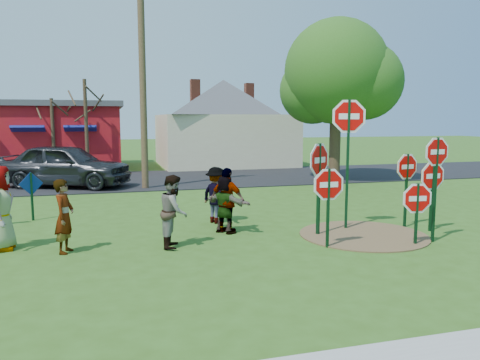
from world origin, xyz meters
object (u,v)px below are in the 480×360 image
object	(u,v)px
stop_sign_d	(407,172)
person_b	(64,216)
suv	(66,165)
leafy_tree	(339,77)
utility_pole	(143,74)
stop_sign_a	(328,191)
stop_sign_c	(436,165)
stop_sign_b	(348,130)
person_a	(0,208)

from	to	relation	value
stop_sign_d	person_b	bearing A→B (deg)	171.08
suv	leafy_tree	bearing A→B (deg)	-71.79
utility_pole	stop_sign_a	bearing A→B (deg)	-72.41
stop_sign_a	stop_sign_c	distance (m)	2.72
person_b	leafy_tree	xyz separation A→B (m)	(11.33, 9.27, 4.02)
stop_sign_d	leafy_tree	xyz separation A→B (m)	(2.66, 9.15, 3.33)
suv	stop_sign_c	bearing A→B (deg)	-118.29
stop_sign_a	stop_sign_c	xyz separation A→B (m)	(2.65, -0.22, 0.54)
stop_sign_c	utility_pole	world-z (taller)	utility_pole
person_b	leafy_tree	bearing A→B (deg)	-34.79
person_b	suv	bearing A→B (deg)	20.36
stop_sign_c	utility_pole	xyz separation A→B (m)	(-5.96, 10.65, 2.92)
stop_sign_a	suv	world-z (taller)	stop_sign_a
stop_sign_a	suv	size ratio (longest dim) A/B	0.36
stop_sign_a	stop_sign_d	size ratio (longest dim) A/B	0.92
stop_sign_b	person_a	bearing A→B (deg)	-161.98
stop_sign_d	utility_pole	bearing A→B (deg)	114.69
stop_sign_d	stop_sign_c	bearing A→B (deg)	-110.42
stop_sign_b	suv	size ratio (longest dim) A/B	0.66
stop_sign_b	stop_sign_d	size ratio (longest dim) A/B	1.68
person_a	stop_sign_c	bearing A→B (deg)	-103.29
stop_sign_b	utility_pole	bearing A→B (deg)	137.13
stop_sign_d	person_b	xyz separation A→B (m)	(-8.67, -0.11, -0.69)
leafy_tree	stop_sign_a	bearing A→B (deg)	-118.21
utility_pole	leafy_tree	distance (m)	8.91
stop_sign_c	leafy_tree	distance (m)	11.46
stop_sign_b	person_a	distance (m)	8.59
stop_sign_b	stop_sign_c	distance (m)	2.36
stop_sign_b	person_b	xyz separation A→B (m)	(-7.03, -0.37, -1.81)
stop_sign_b	suv	xyz separation A→B (m)	(-7.84, 10.13, -1.66)
stop_sign_d	person_b	world-z (taller)	stop_sign_d
stop_sign_a	person_a	bearing A→B (deg)	168.79
person_a	utility_pole	size ratio (longest dim) A/B	0.21
suv	stop_sign_b	bearing A→B (deg)	-118.23
suv	stop_sign_d	bearing A→B (deg)	-113.60
person_b	suv	distance (m)	10.54
leafy_tree	stop_sign_c	bearing A→B (deg)	-105.46
stop_sign_b	stop_sign_d	bearing A→B (deg)	10.70
stop_sign_d	suv	world-z (taller)	stop_sign_d
stop_sign_a	suv	distance (m)	13.39
stop_sign_c	stop_sign_d	size ratio (longest dim) A/B	1.23
stop_sign_b	stop_sign_a	bearing A→B (deg)	-110.46
stop_sign_b	leafy_tree	world-z (taller)	leafy_tree
stop_sign_b	stop_sign_d	xyz separation A→B (m)	(1.64, -0.26, -1.12)
stop_sign_d	stop_sign_b	bearing A→B (deg)	161.35
person_a	person_b	size ratio (longest dim) A/B	1.17
utility_pole	leafy_tree	xyz separation A→B (m)	(8.91, 0.02, 0.07)
leafy_tree	stop_sign_b	bearing A→B (deg)	-115.79
suv	person_a	bearing A→B (deg)	-159.33
person_a	utility_pole	xyz separation A→B (m)	(3.81, 8.63, 3.82)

